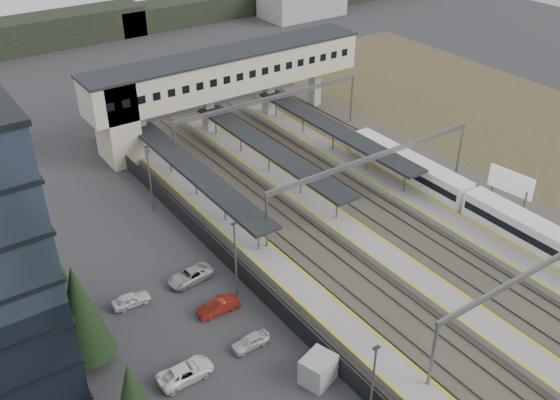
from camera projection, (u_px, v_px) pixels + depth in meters
ground at (375, 323)px, 54.41m from camera, size 220.00×220.00×0.00m
lampposts at (293, 312)px, 49.14m from camera, size 0.50×53.25×8.07m
fence at (281, 311)px, 54.23m from camera, size 0.08×90.00×2.00m
relay_cabin_far at (318, 369)px, 48.23m from camera, size 3.07×2.79×2.34m
rail_corridor at (411, 256)px, 62.33m from camera, size 34.00×90.00×0.92m
canopies at (269, 149)px, 74.75m from camera, size 23.10×30.00×3.28m
footbridge at (211, 79)px, 83.54m from camera, size 40.40×6.40×11.20m
gantries at (453, 208)px, 59.27m from camera, size 28.40×62.28×7.17m
train at (470, 203)px, 68.03m from camera, size 2.63×36.60×3.32m
billboard at (511, 183)px, 69.50m from camera, size 0.89×5.34×4.45m
treeline_far at (161, 17)px, 129.29m from camera, size 170.00×19.00×7.00m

